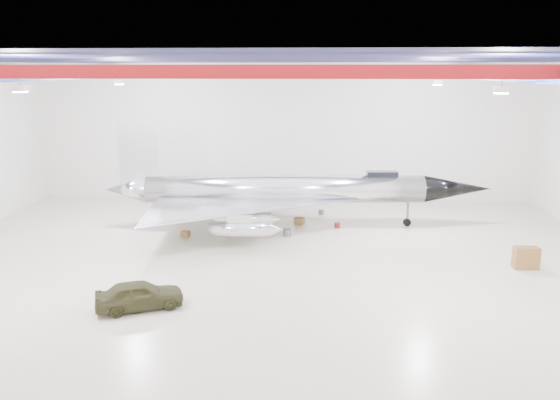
{
  "coord_description": "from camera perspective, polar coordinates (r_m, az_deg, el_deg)",
  "views": [
    {
      "loc": [
        2.58,
        -28.85,
        10.49
      ],
      "look_at": [
        0.56,
        2.0,
        3.06
      ],
      "focal_mm": 35.0,
      "sensor_mm": 36.0,
      "label": 1
    }
  ],
  "objects": [
    {
      "name": "engine_drum",
      "position": [
        35.18,
        0.76,
        -3.43
      ],
      "size": [
        0.66,
        0.66,
        0.48
      ],
      "primitive_type": "cylinder",
      "rotation": [
        0.0,
        0.0,
        0.28
      ],
      "color": "#59595B",
      "rests_on": "floor"
    },
    {
      "name": "spares_box",
      "position": [
        40.58,
        4.32,
        -1.25
      ],
      "size": [
        0.42,
        0.42,
        0.36
      ],
      "primitive_type": "cylinder",
      "rotation": [
        0.0,
        0.0,
        -0.03
      ],
      "color": "#59595B",
      "rests_on": "floor"
    },
    {
      "name": "floor",
      "position": [
        30.81,
        -1.29,
        -6.4
      ],
      "size": [
        40.0,
        40.0,
        0.0
      ],
      "primitive_type": "plane",
      "color": "beige",
      "rests_on": "ground"
    },
    {
      "name": "parts_bin",
      "position": [
        37.92,
        2.04,
        -2.2
      ],
      "size": [
        0.78,
        0.69,
        0.46
      ],
      "primitive_type": "cube",
      "rotation": [
        0.0,
        0.0,
        -0.28
      ],
      "color": "olive",
      "rests_on": "floor"
    },
    {
      "name": "jeep",
      "position": [
        25.55,
        -14.47,
        -9.58
      ],
      "size": [
        4.15,
        2.89,
        1.31
      ],
      "primitive_type": "imported",
      "rotation": [
        0.0,
        0.0,
        1.96
      ],
      "color": "#35341A",
      "rests_on": "floor"
    },
    {
      "name": "crate_ply",
      "position": [
        35.57,
        -9.84,
        -3.53
      ],
      "size": [
        0.58,
        0.49,
        0.37
      ],
      "primitive_type": "cube",
      "rotation": [
        0.0,
        0.0,
        -0.13
      ],
      "color": "olive",
      "rests_on": "floor"
    },
    {
      "name": "desk",
      "position": [
        32.36,
        24.31,
        -5.53
      ],
      "size": [
        1.33,
        0.7,
        1.2
      ],
      "primitive_type": "cube",
      "rotation": [
        0.0,
        0.0,
        0.04
      ],
      "color": "brown",
      "rests_on": "floor"
    },
    {
      "name": "ceiling_structure",
      "position": [
        28.97,
        -1.4,
        13.18
      ],
      "size": [
        39.5,
        29.5,
        1.08
      ],
      "color": "maroon",
      "rests_on": "ceiling"
    },
    {
      "name": "toolbox_red",
      "position": [
        38.82,
        -4.45,
        -2.0
      ],
      "size": [
        0.4,
        0.33,
        0.27
      ],
      "primitive_type": "cube",
      "rotation": [
        0.0,
        0.0,
        0.05
      ],
      "color": "maroon",
      "rests_on": "floor"
    },
    {
      "name": "ceiling",
      "position": [
        28.97,
        -1.41,
        14.52
      ],
      "size": [
        40.0,
        40.0,
        0.0
      ],
      "primitive_type": "plane",
      "rotation": [
        3.14,
        0.0,
        0.0
      ],
      "color": "#0A0F38",
      "rests_on": "wall_back"
    },
    {
      "name": "oil_barrel",
      "position": [
        35.5,
        -1.19,
        -3.36
      ],
      "size": [
        0.66,
        0.6,
        0.38
      ],
      "primitive_type": "cube",
      "rotation": [
        0.0,
        0.0,
        -0.38
      ],
      "color": "olive",
      "rests_on": "floor"
    },
    {
      "name": "tool_chest",
      "position": [
        37.32,
        6.0,
        -2.62
      ],
      "size": [
        0.38,
        0.38,
        0.34
      ],
      "primitive_type": "cylinder",
      "rotation": [
        0.0,
        0.0,
        -0.02
      ],
      "color": "maroon",
      "rests_on": "floor"
    },
    {
      "name": "jet_aircraft",
      "position": [
        36.85,
        0.47,
        0.72
      ],
      "size": [
        26.13,
        15.99,
        7.12
      ],
      "rotation": [
        0.0,
        0.0,
        0.08
      ],
      "color": "silver",
      "rests_on": "floor"
    },
    {
      "name": "crate_small",
      "position": [
        38.67,
        -14.54,
        -2.5
      ],
      "size": [
        0.37,
        0.31,
        0.23
      ],
      "primitive_type": "cube",
      "rotation": [
        0.0,
        0.0,
        -0.12
      ],
      "color": "#59595B",
      "rests_on": "floor"
    },
    {
      "name": "wall_back",
      "position": [
        44.21,
        0.38,
        7.03
      ],
      "size": [
        40.0,
        0.0,
        40.0
      ],
      "primitive_type": "plane",
      "rotation": [
        1.57,
        0.0,
        0.0
      ],
      "color": "silver",
      "rests_on": "floor"
    }
  ]
}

